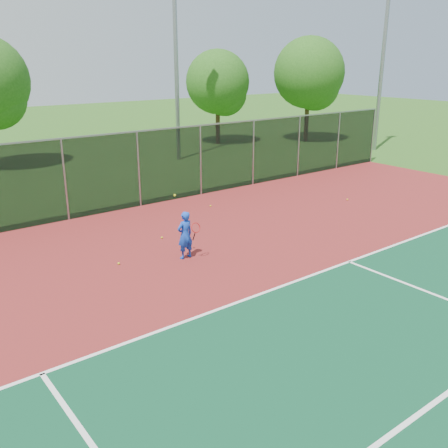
{
  "coord_description": "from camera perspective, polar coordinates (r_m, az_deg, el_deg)",
  "views": [
    {
      "loc": [
        -9.18,
        -5.5,
        5.7
      ],
      "look_at": [
        -1.1,
        5.0,
        1.3
      ],
      "focal_mm": 40.0,
      "sensor_mm": 36.0,
      "label": 1
    }
  ],
  "objects": [
    {
      "name": "floodlight_n",
      "position": [
        29.59,
        -5.6,
        21.11
      ],
      "size": [
        0.9,
        0.4,
        12.74
      ],
      "color": "gray",
      "rests_on": "ground"
    },
    {
      "name": "tennis_player",
      "position": [
        14.78,
        -4.47,
        -1.25
      ],
      "size": [
        0.59,
        0.61,
        2.0
      ],
      "color": "blue",
      "rests_on": "court_apron"
    },
    {
      "name": "tree_back_mid",
      "position": [
        35.34,
        -0.52,
        15.6
      ],
      "size": [
        4.33,
        4.33,
        6.36
      ],
      "color": "#352213",
      "rests_on": "ground"
    },
    {
      "name": "practice_ball_3",
      "position": [
        21.67,
        13.91,
        2.73
      ],
      "size": [
        0.07,
        0.07,
        0.07
      ],
      "primitive_type": "sphere",
      "color": "gold",
      "rests_on": "court_apron"
    },
    {
      "name": "practice_ball_0",
      "position": [
        16.68,
        -7.11,
        -1.55
      ],
      "size": [
        0.07,
        0.07,
        0.07
      ],
      "primitive_type": "sphere",
      "color": "gold",
      "rests_on": "court_apron"
    },
    {
      "name": "floodlight_ne",
      "position": [
        34.17,
        17.94,
        19.99
      ],
      "size": [
        0.9,
        0.4,
        12.74
      ],
      "color": "gray",
      "rests_on": "ground"
    },
    {
      "name": "practice_ball_1",
      "position": [
        20.13,
        -1.55,
        2.09
      ],
      "size": [
        0.07,
        0.07,
        0.07
      ],
      "primitive_type": "sphere",
      "color": "gold",
      "rests_on": "court_apron"
    },
    {
      "name": "practice_ball_2",
      "position": [
        14.82,
        -11.94,
        -4.44
      ],
      "size": [
        0.07,
        0.07,
        0.07
      ],
      "primitive_type": "sphere",
      "color": "gold",
      "rests_on": "court_apron"
    },
    {
      "name": "court_apron",
      "position": [
        13.15,
        11.98,
        -7.7
      ],
      "size": [
        30.0,
        20.0,
        0.02
      ],
      "primitive_type": "cube",
      "color": "maroon",
      "rests_on": "ground"
    },
    {
      "name": "fence_back",
      "position": [
        20.19,
        -9.73,
        6.29
      ],
      "size": [
        30.0,
        0.06,
        3.03
      ],
      "color": "black",
      "rests_on": "court_apron"
    },
    {
      "name": "ground",
      "position": [
        12.12,
        19.24,
        -10.8
      ],
      "size": [
        120.0,
        120.0,
        0.0
      ],
      "primitive_type": "plane",
      "color": "#275618",
      "rests_on": "ground"
    },
    {
      "name": "tree_back_right",
      "position": [
        36.86,
        9.86,
        16.32
      ],
      "size": [
        4.93,
        4.93,
        7.24
      ],
      "color": "#352213",
      "rests_on": "ground"
    }
  ]
}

